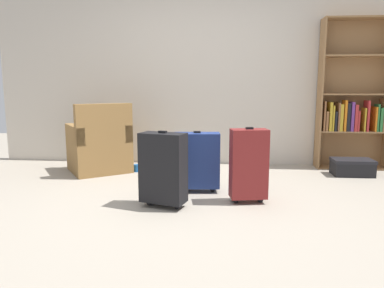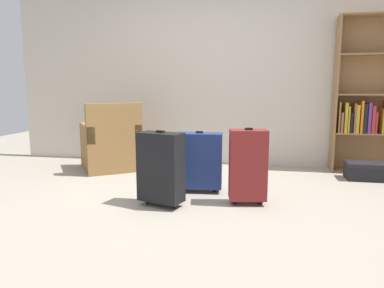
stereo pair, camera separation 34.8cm
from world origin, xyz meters
The scene contains 9 objects.
ground_plane centered at (0.00, 0.00, 0.00)m, with size 10.13×10.13×0.00m, color #9E9384.
back_wall centered at (0.00, 2.06, 1.30)m, with size 5.79×0.10×2.60m, color beige.
bookshelf centered at (2.12, 1.88, 0.91)m, with size 0.92×0.27×1.99m.
armchair centered at (-1.22, 1.36, 0.32)m, with size 0.97×0.97×0.90m.
mug centered at (-0.73, 1.39, 0.05)m, with size 0.12×0.08×0.10m.
storage_box centered at (2.02, 1.43, 0.11)m, with size 0.49×0.31×0.21m.
suitcase_dark_red centered at (0.64, 0.23, 0.38)m, with size 0.37×0.24×0.73m.
suitcase_black centered at (-0.15, 0.03, 0.37)m, with size 0.45×0.31×0.71m.
suitcase_navy_blue centered at (0.12, 0.55, 0.34)m, with size 0.49×0.24×0.65m.
Camera 2 is at (0.74, -3.08, 1.09)m, focal length 33.46 mm.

